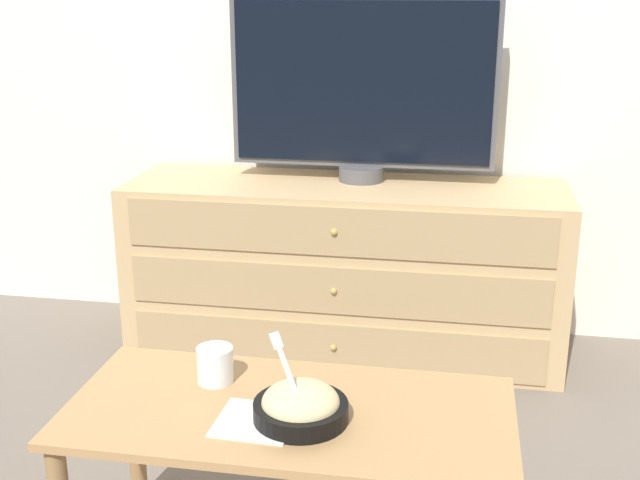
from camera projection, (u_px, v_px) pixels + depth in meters
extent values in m
plane|color=#70665B|center=(334.00, 318.00, 3.40)|extent=(12.00, 12.00, 0.00)
cube|color=tan|center=(344.00, 268.00, 3.04)|extent=(1.62, 0.48, 0.65)
cube|color=tan|center=(334.00, 347.00, 2.87)|extent=(1.49, 0.01, 0.17)
sphere|color=tan|center=(333.00, 348.00, 2.87)|extent=(0.02, 0.02, 0.02)
cube|color=tan|center=(334.00, 291.00, 2.81)|extent=(1.49, 0.01, 0.17)
sphere|color=tan|center=(334.00, 291.00, 2.80)|extent=(0.02, 0.02, 0.02)
cube|color=tan|center=(334.00, 232.00, 2.74)|extent=(1.49, 0.01, 0.17)
sphere|color=tan|center=(334.00, 232.00, 2.74)|extent=(0.02, 0.02, 0.02)
cylinder|color=#515156|center=(361.00, 173.00, 2.99)|extent=(0.17, 0.17, 0.06)
cube|color=#515156|center=(363.00, 82.00, 2.90)|extent=(0.97, 0.04, 0.61)
cube|color=black|center=(362.00, 83.00, 2.88)|extent=(0.93, 0.01, 0.57)
cube|color=tan|center=(289.00, 412.00, 1.78)|extent=(1.00, 0.47, 0.02)
cylinder|color=#9C7549|center=(136.00, 434.00, 2.12)|extent=(0.04, 0.04, 0.43)
cylinder|color=#9C7549|center=(491.00, 469.00, 1.96)|extent=(0.04, 0.04, 0.43)
cylinder|color=black|center=(301.00, 411.00, 1.73)|extent=(0.21, 0.21, 0.04)
ellipsoid|color=beige|center=(301.00, 402.00, 1.72)|extent=(0.17, 0.17, 0.09)
cube|color=white|center=(291.00, 380.00, 1.68)|extent=(0.08, 0.07, 0.15)
cube|color=white|center=(276.00, 340.00, 1.70)|extent=(0.03, 0.03, 0.03)
cylinder|color=#9E6638|center=(215.00, 371.00, 1.90)|extent=(0.08, 0.08, 0.05)
cylinder|color=white|center=(215.00, 365.00, 1.89)|extent=(0.09, 0.09, 0.09)
cube|color=white|center=(255.00, 421.00, 1.72)|extent=(0.17, 0.17, 0.00)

